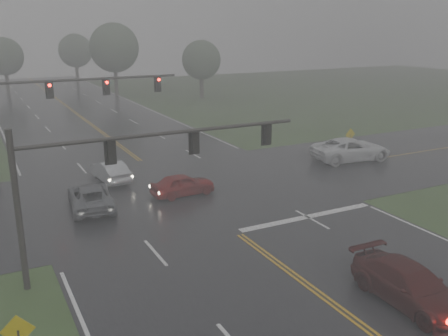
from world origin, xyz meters
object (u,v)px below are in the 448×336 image
sedan_maroon (408,303)px  sedan_red (183,195)px  pickup_white (350,160)px  signal_gantry_far (53,100)px  signal_gantry_near (116,166)px  car_grey (91,208)px  sedan_silver (111,181)px

sedan_maroon → sedan_red: (-2.79, 15.55, 0.00)m
sedan_red → pickup_white: pickup_white is taller
pickup_white → signal_gantry_far: bearing=77.3°
sedan_maroon → sedan_red: sedan_maroon is taller
sedan_maroon → pickup_white: bearing=55.9°
signal_gantry_near → sedan_red: bearing=51.5°
car_grey → pickup_white: (20.53, 1.35, 0.00)m
signal_gantry_near → signal_gantry_far: 17.00m
signal_gantry_far → car_grey: bearing=-88.6°
sedan_silver → signal_gantry_far: (-2.59, 4.32, 5.16)m
sedan_silver → signal_gantry_near: (-2.85, -12.67, 4.64)m
sedan_silver → pickup_white: (18.15, -3.35, 0.00)m
sedan_red → sedan_silver: 5.96m
sedan_silver → car_grey: 5.27m
sedan_silver → signal_gantry_near: size_ratio=0.34×
sedan_maroon → car_grey: size_ratio=1.03×
car_grey → signal_gantry_near: 9.24m
car_grey → pickup_white: pickup_white is taller
pickup_white → signal_gantry_near: bearing=121.6°
sedan_red → signal_gantry_near: 10.84m
sedan_red → car_grey: 5.63m
pickup_white → signal_gantry_far: (-20.75, 7.66, 5.16)m
car_grey → pickup_white: size_ratio=0.80×
pickup_white → sedan_maroon: bearing=152.4°
sedan_maroon → signal_gantry_near: size_ratio=0.41×
signal_gantry_near → signal_gantry_far: signal_gantry_far is taller
sedan_maroon → car_grey: sedan_maroon is taller
signal_gantry_far → sedan_red: bearing=-57.9°
car_grey → signal_gantry_near: (-0.47, -7.97, 4.64)m
sedan_red → car_grey: size_ratio=0.80×
car_grey → pickup_white: 20.58m
car_grey → signal_gantry_far: bearing=-82.4°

